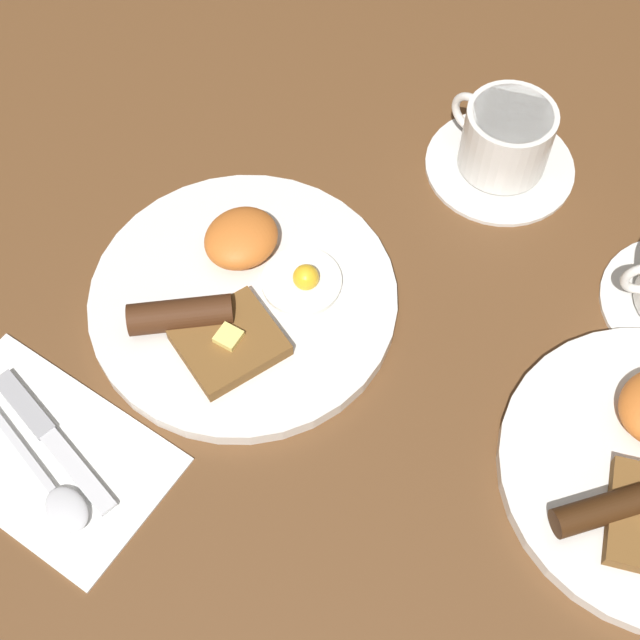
% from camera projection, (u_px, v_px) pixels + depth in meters
% --- Properties ---
extents(ground_plane, '(3.00, 3.00, 0.00)m').
position_uv_depth(ground_plane, '(244.00, 304.00, 0.81)').
color(ground_plane, brown).
extents(breakfast_plate_near, '(0.28, 0.28, 0.05)m').
position_uv_depth(breakfast_plate_near, '(241.00, 296.00, 0.80)').
color(breakfast_plate_near, silver).
rests_on(breakfast_plate_near, ground_plane).
extents(teacup_near, '(0.15, 0.15, 0.08)m').
position_uv_depth(teacup_near, '(504.00, 144.00, 0.86)').
color(teacup_near, silver).
rests_on(teacup_near, ground_plane).
extents(napkin, '(0.15, 0.23, 0.01)m').
position_uv_depth(napkin, '(43.00, 453.00, 0.73)').
color(napkin, white).
rests_on(napkin, ground_plane).
extents(knife, '(0.04, 0.16, 0.01)m').
position_uv_depth(knife, '(47.00, 432.00, 0.74)').
color(knife, silver).
rests_on(knife, napkin).
extents(spoon, '(0.04, 0.15, 0.01)m').
position_uv_depth(spoon, '(55.00, 494.00, 0.71)').
color(spoon, silver).
rests_on(spoon, napkin).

